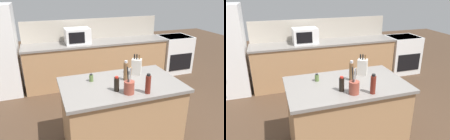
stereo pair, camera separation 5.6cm
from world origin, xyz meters
TOP-DOWN VIEW (x-y plane):
  - back_counter_run at (0.30, 2.20)m, footprint 3.17×0.66m
  - wall_backsplash at (0.30, 2.52)m, footprint 3.13×0.03m
  - kitchen_island at (0.00, 0.00)m, footprint 1.51×0.92m
  - range_oven at (2.31, 2.20)m, footprint 0.76×0.65m
  - microwave at (-0.13, 2.20)m, footprint 0.52×0.39m
  - knife_block at (0.31, 0.21)m, footprint 0.16×0.16m
  - utensil_crock at (-0.02, -0.29)m, footprint 0.12×0.12m
  - soy_sauce_bottle at (-0.13, -0.18)m, footprint 0.06×0.06m
  - vinegar_bottle at (0.19, -0.35)m, footprint 0.06×0.06m
  - pepper_grinder at (0.09, 0.07)m, footprint 0.06×0.06m
  - spice_jar_oregano at (-0.34, 0.18)m, footprint 0.05×0.05m

SIDE VIEW (x-z plane):
  - range_oven at x=2.31m, z-range 0.01..0.93m
  - back_counter_run at x=0.30m, z-range 0.00..0.94m
  - kitchen_island at x=0.00m, z-range 0.00..0.94m
  - spice_jar_oregano at x=-0.34m, z-range 0.94..1.04m
  - utensil_crock at x=-0.02m, z-range 0.86..1.18m
  - soy_sauce_bottle at x=-0.13m, z-range 0.93..1.12m
  - vinegar_bottle at x=0.19m, z-range 0.93..1.17m
  - knife_block at x=0.31m, z-range 0.91..1.20m
  - pepper_grinder at x=0.09m, z-range 0.93..1.20m
  - microwave at x=-0.13m, z-range 0.94..1.26m
  - wall_backsplash at x=0.30m, z-range 0.94..1.40m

